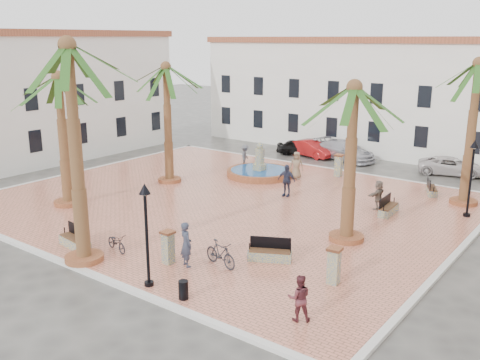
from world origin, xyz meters
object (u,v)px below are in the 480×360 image
Objects in this scene: bench_se at (270,254)px; cyclist_b at (299,298)px; palm_s at (69,70)px; lamppost_s at (146,217)px; pedestrian_fountain_a at (296,165)px; bollard_n at (339,165)px; palm_e at (353,107)px; lamppost_e at (472,165)px; bench_ne at (431,190)px; bench_s at (75,242)px; bollard_se at (168,247)px; cyclist_a at (186,244)px; palm_ne at (477,79)px; car_silver at (345,151)px; litter_bin at (183,290)px; car_white at (451,166)px; palm_nw at (166,80)px; bicycle_b at (220,254)px; pedestrian_east at (378,195)px; fountain at (260,171)px; car_black at (299,147)px; car_red at (311,149)px; bicycle_a at (117,242)px; palm_sw at (59,93)px; pedestrian_fountain_b at (286,180)px; pedestrian_north at (245,156)px; bollard_e at (334,265)px.

cyclist_b is at bearing -72.23° from bench_se.
lamppost_s is at bearing 0.00° from palm_s.
bollard_n is at bearing 25.14° from pedestrian_fountain_a.
palm_e is 8.62m from lamppost_e.
pedestrian_fountain_a is (-8.50, -1.86, 0.68)m from bench_ne.
bench_s is 4.83m from bollard_se.
cyclist_a is (-2.45, -2.58, 0.69)m from bench_se.
palm_ne is 14.38m from car_silver.
lamppost_e is (11.50, 16.03, -5.23)m from palm_s.
litter_bin is (-2.09, -9.02, -5.93)m from palm_e.
car_white is (1.61, 20.58, 0.20)m from bench_se.
palm_nw reaches higher than car_silver.
bicycle_b is (-4.90, 1.84, -0.27)m from cyclist_b.
bollard_n is 0.94× the size of pedestrian_east.
bollard_n is 2.17× the size of litter_bin.
cyclist_a is 6.13m from cyclist_b.
palm_ne is at bearing -9.16° from bicycle_b.
lamppost_e is at bearing -15.18° from bicycle_b.
bicycle_b is (7.40, -13.39, 0.23)m from fountain.
lamppost_s reaches higher than car_black.
fountain is at bearing 111.04° from lamppost_s.
palm_ne is at bearing 69.77° from lamppost_s.
litter_bin is (8.15, -16.47, 0.04)m from fountain.
bench_ne is 0.49× the size of car_black.
car_red is (-14.47, 8.56, -2.29)m from lamppost_e.
palm_e reaches higher than litter_bin.
cyclist_b is (12.30, -15.23, 0.50)m from fountain.
bench_s is 7.00m from bicycle_b.
bicycle_b is (-5.68, -15.22, -6.52)m from palm_ne.
car_white is at bearing 111.22° from palm_ne.
bicycle_a is 23.27m from car_red.
lamppost_e is 0.92× the size of car_white.
cyclist_b is (3.59, -3.58, 0.54)m from bench_se.
palm_sw is 12.10m from bollard_se.
bench_s is at bearing -109.62° from pedestrian_fountain_b.
palm_nw is 11.03× the size of litter_bin.
pedestrian_north reaches higher than bench_se.
palm_s is 12.11m from palm_e.
car_red is at bearing 104.99° from bollard_se.
bollard_se is at bearing -42.97° from cyclist_b.
pedestrian_east is (-2.78, 13.15, -0.00)m from cyclist_b.
lamppost_e reaches higher than bicycle_a.
bench_ne is 8.73m from pedestrian_fountain_a.
palm_s is at bearing -61.69° from palm_nw.
bicycle_b is at bearing 70.95° from lamppost_s.
pedestrian_fountain_b reaches higher than bench_s.
bollard_e is at bearing -157.33° from pedestrian_north.
pedestrian_north reaches higher than bicycle_a.
bollard_n is (4.41, 3.16, 0.48)m from fountain.
lamppost_e reaches higher than pedestrian_fountain_b.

